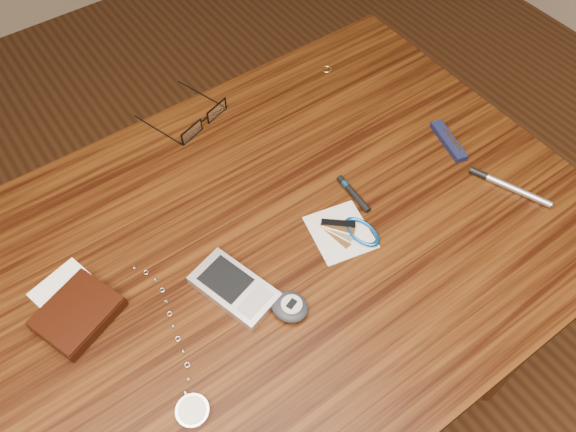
% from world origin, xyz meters
% --- Properties ---
extents(ground, '(3.80, 3.80, 0.00)m').
position_xyz_m(ground, '(0.00, 0.00, 0.00)').
color(ground, '#472814').
rests_on(ground, ground).
extents(desk, '(1.00, 0.70, 0.75)m').
position_xyz_m(desk, '(0.00, 0.00, 0.65)').
color(desk, '#391D09').
rests_on(desk, ground).
extents(wallet_and_card, '(0.13, 0.16, 0.02)m').
position_xyz_m(wallet_and_card, '(-0.29, 0.05, 0.76)').
color(wallet_and_card, black).
rests_on(wallet_and_card, desk).
extents(eyeglasses, '(0.15, 0.15, 0.03)m').
position_xyz_m(eyeglasses, '(0.04, 0.28, 0.76)').
color(eyeglasses, black).
rests_on(eyeglasses, desk).
extents(gold_ring, '(0.03, 0.03, 0.00)m').
position_xyz_m(gold_ring, '(0.31, 0.26, 0.75)').
color(gold_ring, '#DDC564').
rests_on(gold_ring, desk).
extents(pocket_watch, '(0.08, 0.26, 0.01)m').
position_xyz_m(pocket_watch, '(-0.22, -0.15, 0.76)').
color(pocket_watch, silver).
rests_on(pocket_watch, desk).
extents(pda_phone, '(0.10, 0.14, 0.02)m').
position_xyz_m(pda_phone, '(-0.09, -0.04, 0.76)').
color(pda_phone, silver).
rests_on(pda_phone, desk).
extents(pedometer, '(0.06, 0.07, 0.02)m').
position_xyz_m(pedometer, '(-0.04, -0.11, 0.76)').
color(pedometer, '#21232C').
rests_on(pedometer, desk).
extents(notepad_keys, '(0.11, 0.11, 0.01)m').
position_xyz_m(notepad_keys, '(0.11, -0.06, 0.75)').
color(notepad_keys, silver).
rests_on(notepad_keys, desk).
extents(pocket_knife, '(0.04, 0.10, 0.01)m').
position_xyz_m(pocket_knife, '(0.37, -0.01, 0.76)').
color(pocket_knife, '#131738').
rests_on(pocket_knife, desk).
extents(silver_pen, '(0.06, 0.13, 0.01)m').
position_xyz_m(silver_pen, '(0.37, -0.13, 0.76)').
color(silver_pen, '#BCBDC1').
rests_on(silver_pen, desk).
extents(black_blue_pen, '(0.02, 0.08, 0.01)m').
position_xyz_m(black_blue_pen, '(0.16, -0.00, 0.76)').
color(black_blue_pen, black).
rests_on(black_blue_pen, desk).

